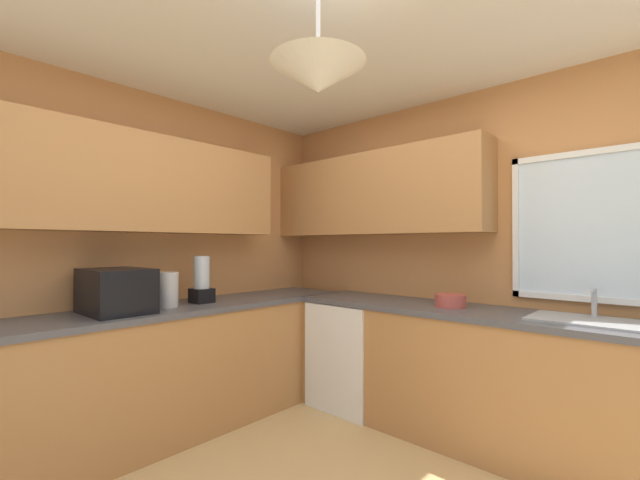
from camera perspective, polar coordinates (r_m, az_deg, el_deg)
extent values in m
cube|color=#C6844C|center=(3.35, 20.83, -2.13)|extent=(3.81, 0.06, 2.54)
cube|color=#C6844C|center=(3.39, -24.27, -2.10)|extent=(0.06, 3.61, 2.54)
cube|color=silver|center=(3.11, 34.63, 1.70)|extent=(0.93, 0.02, 0.90)
cube|color=white|center=(3.15, 34.55, 10.26)|extent=(1.01, 0.04, 0.04)
cube|color=white|center=(3.12, 34.66, -6.95)|extent=(1.01, 0.04, 0.04)
cube|color=white|center=(3.20, 26.01, 1.59)|extent=(0.04, 0.04, 0.98)
cube|color=#AD7542|center=(3.16, -26.21, 7.39)|extent=(0.32, 2.45, 0.70)
cube|color=#AD7542|center=(3.60, 7.32, 6.35)|extent=(2.04, 0.32, 0.70)
cylinder|color=#B7B7BC|center=(2.08, -0.27, 28.30)|extent=(0.02, 0.02, 0.35)
cone|color=silver|center=(1.97, -0.27, 22.06)|extent=(0.44, 0.44, 0.14)
cube|color=#AD7542|center=(3.21, -21.84, -17.33)|extent=(0.62, 3.19, 0.87)
cube|color=#4C4C51|center=(3.11, -21.80, -9.26)|extent=(0.65, 3.22, 0.04)
cube|color=#AD7542|center=(3.10, 22.25, -17.96)|extent=(2.87, 0.62, 0.87)
cube|color=#4C4C51|center=(3.00, 22.22, -9.60)|extent=(2.90, 0.65, 0.04)
cube|color=white|center=(3.58, 4.92, -15.64)|extent=(0.60, 0.60, 0.87)
cube|color=black|center=(2.98, -26.89, -6.43)|extent=(0.48, 0.36, 0.29)
cylinder|color=#B7B7BC|center=(3.10, -20.67, -6.58)|extent=(0.14, 0.14, 0.25)
cube|color=#9EA0A5|center=(2.84, 33.85, -9.54)|extent=(0.62, 0.40, 0.02)
cylinder|color=#B7B7BC|center=(2.99, 34.30, -7.43)|extent=(0.03, 0.03, 0.18)
cylinder|color=#B7B7BC|center=(2.88, 34.01, -5.99)|extent=(0.02, 0.20, 0.02)
cylinder|color=#B74C42|center=(3.08, 17.95, -8.15)|extent=(0.22, 0.22, 0.09)
cube|color=black|center=(3.26, -16.39, -7.55)|extent=(0.15, 0.15, 0.11)
cylinder|color=#B2BCC6|center=(3.24, -16.38, -4.39)|extent=(0.12, 0.12, 0.25)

